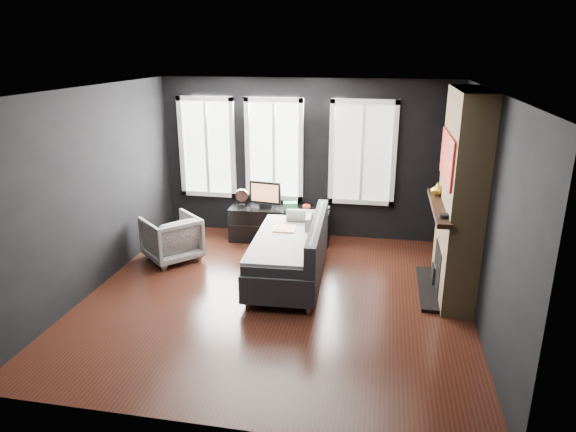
% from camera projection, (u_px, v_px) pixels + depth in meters
% --- Properties ---
extents(floor, '(5.00, 5.00, 0.00)m').
position_uv_depth(floor, '(276.00, 297.00, 6.84)').
color(floor, black).
rests_on(floor, ground).
extents(ceiling, '(5.00, 5.00, 0.00)m').
position_uv_depth(ceiling, '(275.00, 89.00, 5.99)').
color(ceiling, white).
rests_on(ceiling, ground).
extents(wall_back, '(5.00, 0.02, 2.70)m').
position_uv_depth(wall_back, '(306.00, 159.00, 8.75)').
color(wall_back, black).
rests_on(wall_back, ground).
extents(wall_left, '(0.02, 5.00, 2.70)m').
position_uv_depth(wall_left, '(93.00, 190.00, 6.85)').
color(wall_left, black).
rests_on(wall_left, ground).
extents(wall_right, '(0.02, 5.00, 2.70)m').
position_uv_depth(wall_right, '(485.00, 211.00, 5.97)').
color(wall_right, black).
rests_on(wall_right, ground).
extents(windows, '(4.00, 0.16, 1.76)m').
position_uv_depth(windows, '(280.00, 97.00, 8.46)').
color(windows, white).
rests_on(windows, wall_back).
extents(fireplace, '(0.70, 1.62, 2.70)m').
position_uv_depth(fireplace, '(461.00, 197.00, 6.57)').
color(fireplace, '#93724C').
rests_on(fireplace, floor).
extents(sofa, '(1.15, 2.16, 0.91)m').
position_uv_depth(sofa, '(289.00, 249.00, 7.24)').
color(sofa, black).
rests_on(sofa, floor).
extents(stripe_pillow, '(0.11, 0.34, 0.34)m').
position_uv_depth(stripe_pillow, '(308.00, 227.00, 7.54)').
color(stripe_pillow, gray).
rests_on(stripe_pillow, sofa).
extents(armchair, '(1.03, 1.03, 0.78)m').
position_uv_depth(armchair, '(171.00, 236.00, 7.94)').
color(armchair, white).
rests_on(armchair, floor).
extents(media_console, '(1.71, 0.60, 0.58)m').
position_uv_depth(media_console, '(280.00, 224.00, 8.77)').
color(media_console, black).
rests_on(media_console, floor).
extents(monitor, '(0.57, 0.20, 0.50)m').
position_uv_depth(monitor, '(265.00, 193.00, 8.66)').
color(monitor, black).
rests_on(monitor, media_console).
extents(desk_fan, '(0.24, 0.24, 0.30)m').
position_uv_depth(desk_fan, '(242.00, 197.00, 8.73)').
color(desk_fan, gray).
rests_on(desk_fan, media_console).
extents(mug, '(0.13, 0.11, 0.12)m').
position_uv_depth(mug, '(306.00, 207.00, 8.53)').
color(mug, '#E34D20').
rests_on(mug, media_console).
extents(book, '(0.16, 0.04, 0.22)m').
position_uv_depth(book, '(320.00, 202.00, 8.63)').
color(book, '#A39783').
rests_on(book, media_console).
extents(storage_box, '(0.26, 0.20, 0.12)m').
position_uv_depth(storage_box, '(290.00, 206.00, 8.58)').
color(storage_box, '#318042').
rests_on(storage_box, media_console).
extents(mantel_vase, '(0.22, 0.22, 0.17)m').
position_uv_depth(mantel_vase, '(437.00, 189.00, 7.04)').
color(mantel_vase, orange).
rests_on(mantel_vase, fireplace).
extents(mantel_clock, '(0.15, 0.15, 0.04)m').
position_uv_depth(mantel_clock, '(444.00, 216.00, 6.13)').
color(mantel_clock, black).
rests_on(mantel_clock, fireplace).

